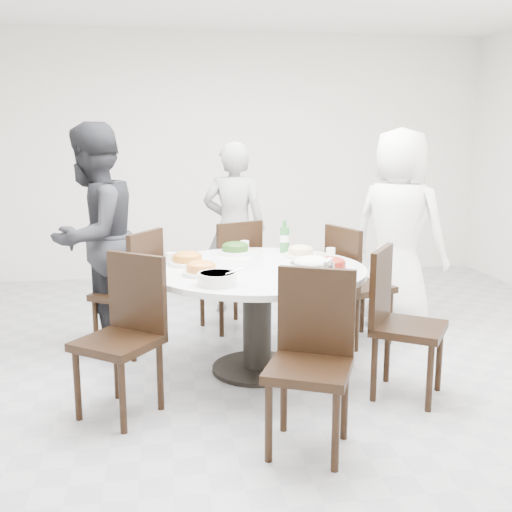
{
  "coord_description": "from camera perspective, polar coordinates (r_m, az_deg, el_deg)",
  "views": [
    {
      "loc": [
        -0.85,
        -4.02,
        1.64
      ],
      "look_at": [
        -0.21,
        -0.0,
        0.82
      ],
      "focal_mm": 42.0,
      "sensor_mm": 36.0,
      "label": 1
    }
  ],
  "objects": [
    {
      "name": "floor",
      "position": [
        4.43,
        2.75,
        -10.37
      ],
      "size": [
        6.0,
        6.0,
        0.01
      ],
      "primitive_type": "cube",
      "color": "#A3A3A8",
      "rests_on": "ground"
    },
    {
      "name": "wall_back",
      "position": [
        7.08,
        -2.16,
        9.41
      ],
      "size": [
        6.0,
        0.01,
        2.8
      ],
      "primitive_type": "cube",
      "color": "white",
      "rests_on": "ground"
    },
    {
      "name": "dining_table",
      "position": [
        4.22,
        0.11,
        -6.07
      ],
      "size": [
        1.5,
        1.5,
        0.75
      ],
      "primitive_type": "cylinder",
      "color": "white",
      "rests_on": "floor"
    },
    {
      "name": "chair_ne",
      "position": [
        4.85,
        9.94,
        -2.69
      ],
      "size": [
        0.54,
        0.54,
        0.95
      ],
      "primitive_type": "cube",
      "rotation": [
        0.0,
        0.0,
        1.94
      ],
      "color": "black",
      "rests_on": "floor"
    },
    {
      "name": "chair_n",
      "position": [
        5.13,
        -2.63,
        -1.77
      ],
      "size": [
        0.55,
        0.55,
        0.95
      ],
      "primitive_type": "cube",
      "rotation": [
        0.0,
        0.0,
        3.56
      ],
      "color": "black",
      "rests_on": "floor"
    },
    {
      "name": "chair_nw",
      "position": [
        4.68,
        -12.24,
        -3.31
      ],
      "size": [
        0.58,
        0.58,
        0.95
      ],
      "primitive_type": "cube",
      "rotation": [
        0.0,
        0.0,
        4.13
      ],
      "color": "black",
      "rests_on": "floor"
    },
    {
      "name": "chair_sw",
      "position": [
        3.62,
        -13.06,
        -7.69
      ],
      "size": [
        0.59,
        0.59,
        0.95
      ],
      "primitive_type": "cube",
      "rotation": [
        0.0,
        0.0,
        5.63
      ],
      "color": "black",
      "rests_on": "floor"
    },
    {
      "name": "chair_s",
      "position": [
        3.16,
        5.06,
        -10.31
      ],
      "size": [
        0.56,
        0.56,
        0.95
      ],
      "primitive_type": "cube",
      "rotation": [
        0.0,
        0.0,
        5.85
      ],
      "color": "black",
      "rests_on": "floor"
    },
    {
      "name": "chair_se",
      "position": [
        3.9,
        14.39,
        -6.35
      ],
      "size": [
        0.58,
        0.58,
        0.95
      ],
      "primitive_type": "cube",
      "rotation": [
        0.0,
        0.0,
        7.25
      ],
      "color": "black",
      "rests_on": "floor"
    },
    {
      "name": "diner_right",
      "position": [
        5.24,
        13.42,
        2.45
      ],
      "size": [
        0.97,
        0.98,
        1.71
      ],
      "primitive_type": "imported",
      "rotation": [
        0.0,
        0.0,
        2.35
      ],
      "color": "white",
      "rests_on": "floor"
    },
    {
      "name": "diner_middle",
      "position": [
        5.54,
        -2.07,
        2.63
      ],
      "size": [
        0.67,
        0.53,
        1.6
      ],
      "primitive_type": "imported",
      "rotation": [
        0.0,
        0.0,
        2.86
      ],
      "color": "black",
      "rests_on": "floor"
    },
    {
      "name": "diner_left",
      "position": [
        4.74,
        -15.19,
        1.65
      ],
      "size": [
        0.99,
        1.06,
        1.74
      ],
      "primitive_type": "imported",
      "rotation": [
        0.0,
        0.0,
        4.2
      ],
      "color": "black",
      "rests_on": "floor"
    },
    {
      "name": "dish_greens",
      "position": [
        4.59,
        -1.98,
        0.61
      ],
      "size": [
        0.26,
        0.26,
        0.07
      ],
      "primitive_type": "cylinder",
      "color": "white",
      "rests_on": "dining_table"
    },
    {
      "name": "dish_pale",
      "position": [
        4.47,
        4.25,
        0.29
      ],
      "size": [
        0.24,
        0.24,
        0.06
      ],
      "primitive_type": "cylinder",
      "color": "white",
      "rests_on": "dining_table"
    },
    {
      "name": "dish_orange",
      "position": [
        4.23,
        -6.53,
        -0.36
      ],
      "size": [
        0.26,
        0.26,
        0.07
      ],
      "primitive_type": "cylinder",
      "color": "white",
      "rests_on": "dining_table"
    },
    {
      "name": "dish_redbrown",
      "position": [
        4.03,
        7.03,
        -0.97
      ],
      "size": [
        0.27,
        0.27,
        0.07
      ],
      "primitive_type": "cylinder",
      "color": "white",
      "rests_on": "dining_table"
    },
    {
      "name": "dish_tofu",
      "position": [
        3.91,
        -5.24,
        -1.34
      ],
      "size": [
        0.25,
        0.25,
        0.06
      ],
      "primitive_type": "cylinder",
      "color": "white",
      "rests_on": "dining_table"
    },
    {
      "name": "rice_bowl",
      "position": [
        3.73,
        5.35,
        -1.54
      ],
      "size": [
        0.28,
        0.28,
        0.12
      ],
      "primitive_type": "cylinder",
      "color": "silver",
      "rests_on": "dining_table"
    },
    {
      "name": "soup_bowl",
      "position": [
        3.65,
        -3.71,
        -2.17
      ],
      "size": [
        0.24,
        0.24,
        0.07
      ],
      "primitive_type": "cylinder",
      "color": "white",
      "rests_on": "dining_table"
    },
    {
      "name": "beverage_bottle",
      "position": [
        4.64,
        2.74,
        1.89
      ],
      "size": [
        0.07,
        0.07,
        0.25
      ],
      "primitive_type": "cylinder",
      "color": "#2D7133",
      "rests_on": "dining_table"
    },
    {
      "name": "tea_cups",
      "position": [
        4.68,
        -1.02,
        0.91
      ],
      "size": [
        0.07,
        0.07,
        0.08
      ],
      "primitive_type": "cylinder",
      "color": "white",
      "rests_on": "dining_table"
    },
    {
      "name": "chopsticks",
      "position": [
        4.75,
        -1.32,
        0.65
      ],
      "size": [
        0.24,
        0.04,
        0.01
      ],
      "primitive_type": null,
      "color": "tan",
      "rests_on": "dining_table"
    }
  ]
}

